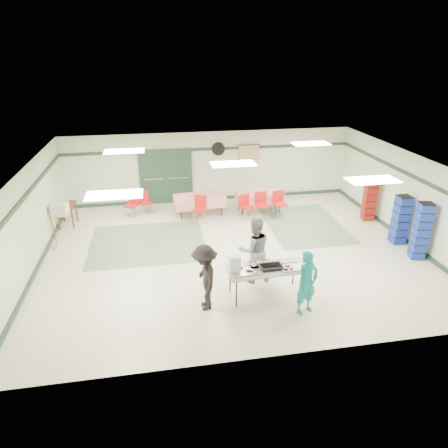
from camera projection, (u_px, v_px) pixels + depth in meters
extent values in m
plane|color=beige|center=(232.00, 251.00, 11.93)|extent=(11.00, 11.00, 0.00)
plane|color=silver|center=(233.00, 163.00, 10.83)|extent=(11.00, 11.00, 0.00)
plane|color=beige|center=(210.00, 167.00, 15.43)|extent=(11.00, 0.00, 11.00)
plane|color=beige|center=(280.00, 299.00, 7.33)|extent=(11.00, 0.00, 11.00)
plane|color=beige|center=(28.00, 223.00, 10.51)|extent=(0.00, 9.00, 9.00)
plane|color=beige|center=(408.00, 198.00, 12.25)|extent=(0.00, 9.00, 9.00)
cube|color=#213D29|center=(210.00, 149.00, 15.12)|extent=(11.00, 0.06, 0.10)
cube|color=#213D29|center=(211.00, 198.00, 15.93)|extent=(11.00, 0.06, 0.12)
cube|color=#213D29|center=(24.00, 198.00, 10.24)|extent=(0.06, 9.00, 0.10)
cube|color=#213D29|center=(39.00, 265.00, 11.04)|extent=(0.06, 9.00, 0.12)
cube|color=#213D29|center=(412.00, 176.00, 11.96)|extent=(0.06, 9.00, 0.10)
cube|color=#213D29|center=(400.00, 236.00, 12.77)|extent=(0.06, 9.00, 0.12)
cube|color=gray|center=(148.00, 243.00, 12.43)|extent=(3.50, 3.00, 0.01)
cube|color=gray|center=(304.00, 224.00, 13.72)|extent=(2.50, 3.50, 0.01)
cube|color=#989B98|center=(154.00, 178.00, 15.15)|extent=(0.90, 0.06, 2.10)
cube|color=#989B98|center=(179.00, 176.00, 15.30)|extent=(0.90, 0.06, 2.10)
cube|color=#213D29|center=(166.00, 177.00, 15.21)|extent=(2.00, 0.03, 2.15)
cylinder|color=black|center=(218.00, 149.00, 15.14)|extent=(0.50, 0.10, 0.50)
cube|color=tan|center=(249.00, 153.00, 15.41)|extent=(0.80, 0.02, 0.60)
cube|color=#ACACA7|center=(267.00, 269.00, 9.52)|extent=(1.96, 0.88, 0.04)
cylinder|color=black|center=(236.00, 294.00, 9.23)|extent=(0.04, 0.04, 0.72)
cylinder|color=black|center=(303.00, 285.00, 9.57)|extent=(0.04, 0.04, 0.72)
cylinder|color=black|center=(230.00, 280.00, 9.78)|extent=(0.04, 0.04, 0.72)
cylinder|color=black|center=(293.00, 272.00, 10.12)|extent=(0.04, 0.04, 0.72)
cube|color=silver|center=(291.00, 267.00, 9.52)|extent=(0.58, 0.45, 0.02)
cube|color=silver|center=(261.00, 265.00, 9.62)|extent=(0.58, 0.45, 0.02)
cube|color=silver|center=(247.00, 271.00, 9.37)|extent=(0.65, 0.51, 0.02)
cube|color=black|center=(271.00, 267.00, 9.49)|extent=(0.54, 0.35, 0.08)
cube|color=white|center=(235.00, 263.00, 9.32)|extent=(0.26, 0.24, 0.39)
imported|color=teal|center=(307.00, 283.00, 8.91)|extent=(0.65, 0.54, 1.53)
imported|color=gray|center=(254.00, 250.00, 10.13)|extent=(0.88, 0.71, 1.74)
imported|color=black|center=(205.00, 278.00, 9.04)|extent=(0.60, 1.04, 1.60)
cube|color=red|center=(259.00, 192.00, 14.56)|extent=(1.68, 0.74, 0.05)
cube|color=red|center=(259.00, 197.00, 14.64)|extent=(1.68, 0.76, 0.40)
cylinder|color=black|center=(242.00, 206.00, 14.35)|extent=(0.04, 0.04, 0.72)
cylinder|color=black|center=(279.00, 203.00, 14.58)|extent=(0.04, 0.04, 0.72)
cylinder|color=black|center=(239.00, 200.00, 14.85)|extent=(0.04, 0.04, 0.72)
cylinder|color=black|center=(275.00, 198.00, 15.08)|extent=(0.04, 0.04, 0.72)
cube|color=red|center=(199.00, 196.00, 14.21)|extent=(1.85, 0.96, 0.05)
cube|color=red|center=(200.00, 201.00, 14.29)|extent=(1.85, 0.98, 0.40)
cylinder|color=black|center=(181.00, 211.00, 13.92)|extent=(0.04, 0.04, 0.72)
cylinder|color=black|center=(222.00, 206.00, 14.29)|extent=(0.04, 0.04, 0.72)
cylinder|color=black|center=(178.00, 205.00, 14.44)|extent=(0.04, 0.04, 0.72)
cylinder|color=black|center=(217.00, 201.00, 14.81)|extent=(0.04, 0.04, 0.72)
cube|color=red|center=(262.00, 205.00, 14.07)|extent=(0.46, 0.46, 0.04)
cube|color=red|center=(261.00, 197.00, 14.15)|extent=(0.43, 0.08, 0.43)
cylinder|color=silver|center=(259.00, 214.00, 13.98)|extent=(0.02, 0.02, 0.45)
cylinder|color=silver|center=(268.00, 213.00, 14.06)|extent=(0.02, 0.02, 0.45)
cylinder|color=silver|center=(256.00, 211.00, 14.28)|extent=(0.02, 0.02, 0.45)
cylinder|color=silver|center=(265.00, 210.00, 14.37)|extent=(0.02, 0.02, 0.45)
cube|color=red|center=(247.00, 207.00, 14.00)|extent=(0.51, 0.51, 0.04)
cube|color=red|center=(244.00, 200.00, 14.05)|extent=(0.39, 0.16, 0.40)
cylinder|color=silver|center=(245.00, 216.00, 13.89)|extent=(0.02, 0.02, 0.42)
cylinder|color=silver|center=(253.00, 214.00, 14.03)|extent=(0.02, 0.02, 0.42)
cylinder|color=silver|center=(240.00, 213.00, 14.15)|extent=(0.02, 0.02, 0.42)
cylinder|color=silver|center=(248.00, 211.00, 14.29)|extent=(0.02, 0.02, 0.42)
cube|color=red|center=(280.00, 204.00, 14.18)|extent=(0.50, 0.50, 0.04)
cube|color=red|center=(278.00, 196.00, 14.25)|extent=(0.43, 0.12, 0.43)
cylinder|color=silver|center=(278.00, 213.00, 14.08)|extent=(0.02, 0.02, 0.45)
cylinder|color=silver|center=(287.00, 212.00, 14.18)|extent=(0.02, 0.02, 0.45)
cylinder|color=silver|center=(273.00, 210.00, 14.37)|extent=(0.02, 0.02, 0.45)
cylinder|color=silver|center=(282.00, 208.00, 14.48)|extent=(0.02, 0.02, 0.45)
cube|color=red|center=(199.00, 209.00, 13.72)|extent=(0.55, 0.55, 0.04)
cube|color=red|center=(200.00, 201.00, 13.80)|extent=(0.42, 0.19, 0.43)
cylinder|color=silver|center=(193.00, 218.00, 13.69)|extent=(0.02, 0.02, 0.45)
cylinder|color=silver|center=(203.00, 218.00, 13.64)|extent=(0.02, 0.02, 0.45)
cylinder|color=silver|center=(196.00, 214.00, 14.00)|extent=(0.02, 0.02, 0.45)
cylinder|color=silver|center=(205.00, 215.00, 13.95)|extent=(0.02, 0.02, 0.45)
cube|color=red|center=(146.00, 203.00, 14.39)|extent=(0.52, 0.52, 0.04)
cube|color=red|center=(143.00, 196.00, 14.44)|extent=(0.38, 0.19, 0.40)
cylinder|color=silver|center=(144.00, 211.00, 14.29)|extent=(0.02, 0.02, 0.42)
cylinder|color=silver|center=(152.00, 209.00, 14.44)|extent=(0.02, 0.02, 0.42)
cylinder|color=silver|center=(140.00, 208.00, 14.53)|extent=(0.02, 0.02, 0.42)
cylinder|color=silver|center=(148.00, 207.00, 14.69)|extent=(0.02, 0.02, 0.42)
cube|color=red|center=(131.00, 206.00, 14.13)|extent=(0.56, 0.56, 0.04)
cube|color=red|center=(134.00, 198.00, 14.19)|extent=(0.36, 0.26, 0.40)
cylinder|color=silver|center=(125.00, 213.00, 14.15)|extent=(0.02, 0.02, 0.42)
cylinder|color=silver|center=(133.00, 214.00, 14.03)|extent=(0.02, 0.02, 0.42)
cylinder|color=silver|center=(131.00, 210.00, 14.42)|extent=(0.02, 0.02, 0.42)
cylinder|color=silver|center=(138.00, 211.00, 14.30)|extent=(0.02, 0.02, 0.42)
cube|color=#1B2CA6|center=(400.00, 220.00, 12.14)|extent=(0.41, 0.41, 1.54)
cube|color=maroon|center=(370.00, 200.00, 13.83)|extent=(0.44, 0.44, 1.48)
cube|color=#1B2CA6|center=(421.00, 231.00, 11.21)|extent=(0.45, 0.45, 1.69)
cube|color=brown|center=(66.00, 205.00, 13.40)|extent=(0.56, 0.86, 0.05)
cube|color=brown|center=(59.00, 220.00, 13.20)|extent=(0.05, 0.05, 0.70)
cube|color=brown|center=(73.00, 219.00, 13.26)|extent=(0.05, 0.05, 0.70)
cube|color=brown|center=(63.00, 212.00, 13.83)|extent=(0.05, 0.05, 0.70)
cube|color=brown|center=(76.00, 211.00, 13.90)|extent=(0.05, 0.05, 0.70)
cube|color=beige|center=(60.00, 209.00, 12.51)|extent=(0.52, 0.47, 0.38)
cylinder|color=brown|center=(53.00, 226.00, 11.86)|extent=(0.04, 0.22, 1.35)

